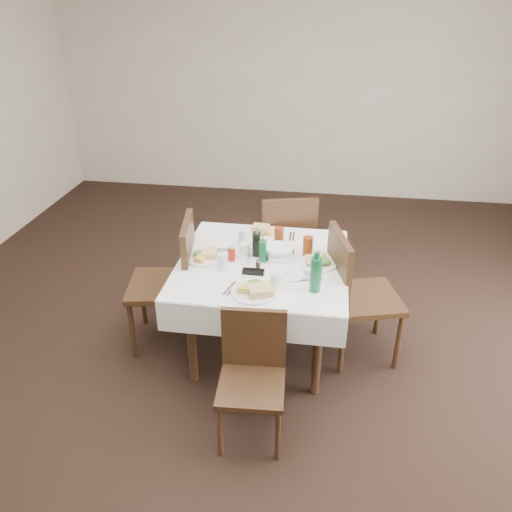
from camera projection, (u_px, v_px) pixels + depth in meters
The scene contains 33 objects.
ground_plane at pixel (253, 362), 3.72m from camera, with size 7.00×7.00×0.00m, color black.
room_shell at pixel (252, 134), 2.89m from camera, with size 6.04×7.04×2.80m.
dining_table at pixel (263, 273), 3.55m from camera, with size 1.19×1.19×0.76m.
chair_north at pixel (287, 239), 4.27m from camera, with size 0.56×0.56×0.97m.
chair_south at pixel (253, 368), 2.97m from camera, with size 0.41×0.41×0.82m.
chair_east at pixel (353, 289), 3.53m from camera, with size 0.59×0.59×1.01m.
chair_west at pixel (174, 275), 3.69m from camera, with size 0.55×0.55×1.02m.
meal_north at pixel (263, 231), 3.88m from camera, with size 0.25×0.25×0.05m.
meal_south at pixel (255, 290), 3.14m from camera, with size 0.29×0.29×0.06m.
meal_east at pixel (318, 262), 3.45m from camera, with size 0.26×0.26×0.06m.
meal_west at pixel (205, 256), 3.53m from camera, with size 0.25×0.25×0.06m.
side_plate_a at pixel (247, 239), 3.80m from camera, with size 0.15×0.15×0.01m.
side_plate_b at pixel (292, 276), 3.32m from camera, with size 0.16×0.16×0.01m.
water_n at pixel (243, 237), 3.70m from camera, with size 0.07×0.07×0.12m.
water_s at pixel (275, 281), 3.17m from camera, with size 0.06×0.06×0.11m.
water_e at pixel (308, 244), 3.59m from camera, with size 0.08×0.08×0.14m.
water_w at pixel (222, 262), 3.38m from camera, with size 0.06×0.06×0.12m.
iced_tea_a at pixel (279, 237), 3.69m from camera, with size 0.07×0.07×0.14m.
iced_tea_b at pixel (308, 246), 3.55m from camera, with size 0.07×0.07×0.14m.
bread_basket at pixel (279, 252), 3.55m from camera, with size 0.23×0.23×0.08m.
oil_cruet_dark at pixel (257, 243), 3.54m from camera, with size 0.05×0.05×0.23m.
oil_cruet_green at pixel (263, 250), 3.47m from camera, with size 0.05×0.05×0.20m.
ketchup_bottle at pixel (232, 253), 3.50m from camera, with size 0.05×0.05×0.12m.
salt_shaker at pixel (249, 259), 3.45m from camera, with size 0.03×0.03×0.07m.
pepper_shaker at pixel (258, 265), 3.39m from camera, with size 0.03×0.03×0.07m.
coffee_mug at pixel (245, 250), 3.57m from camera, with size 0.12×0.12×0.09m.
sunglasses at pixel (253, 272), 3.35m from camera, with size 0.15×0.05×0.03m.
green_bottle at pixel (316, 274), 3.12m from camera, with size 0.07×0.07×0.28m.
sugar_caddy at pixel (311, 272), 3.33m from camera, with size 0.09×0.07×0.04m.
cutlery_n at pixel (292, 236), 3.84m from camera, with size 0.04×0.16×0.01m.
cutlery_s at pixel (231, 289), 3.19m from camera, with size 0.09×0.17×0.01m.
cutlery_e at pixel (309, 279), 3.29m from camera, with size 0.18×0.09×0.01m.
cutlery_w at pixel (218, 250), 3.64m from camera, with size 0.20×0.06×0.01m.
Camera 1 is at (0.44, -2.84, 2.48)m, focal length 35.00 mm.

